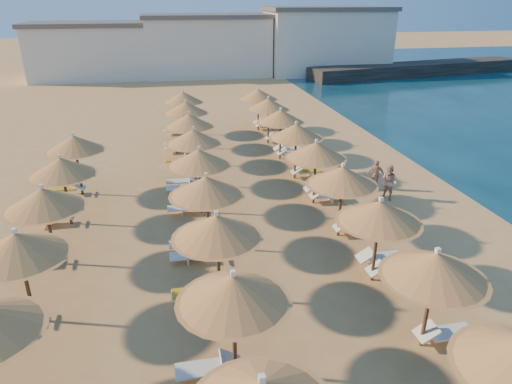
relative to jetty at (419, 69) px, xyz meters
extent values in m
plane|color=tan|center=(-27.45, -40.14, -0.75)|extent=(220.00, 220.00, 0.00)
cube|color=black|center=(0.00, 0.00, 0.00)|extent=(30.24, 9.08, 1.50)
cube|color=silver|center=(-39.70, 5.81, 2.25)|extent=(15.00, 8.00, 6.00)
cube|color=#59514C|center=(-39.70, 5.81, 5.50)|extent=(15.60, 8.48, 0.50)
cube|color=silver|center=(-26.30, 5.36, 2.65)|extent=(15.00, 8.00, 6.80)
cube|color=#59514C|center=(-26.30, 5.36, 6.30)|extent=(15.60, 8.48, 0.50)
cube|color=silver|center=(-11.12, 4.08, 3.05)|extent=(15.00, 8.00, 7.60)
cube|color=#59514C|center=(-11.12, 4.08, 7.10)|extent=(15.60, 8.48, 0.50)
cylinder|color=brown|center=(-25.33, -45.11, 0.54)|extent=(0.12, 0.12, 2.57)
cone|color=#A86330|center=(-25.33, -45.11, 1.95)|extent=(2.71, 2.71, 0.76)
cone|color=#A86330|center=(-25.33, -45.11, 1.63)|extent=(2.93, 2.93, 0.12)
cube|color=white|center=(-25.33, -45.11, 2.40)|extent=(0.12, 0.12, 0.14)
cylinder|color=brown|center=(-25.33, -41.75, 0.54)|extent=(0.12, 0.12, 2.57)
cone|color=#A86330|center=(-25.33, -41.75, 1.95)|extent=(2.71, 2.71, 0.76)
cone|color=#A86330|center=(-25.33, -41.75, 1.63)|extent=(2.93, 2.93, 0.12)
cube|color=white|center=(-25.33, -41.75, 2.40)|extent=(0.12, 0.12, 0.14)
cylinder|color=brown|center=(-25.33, -38.39, 0.54)|extent=(0.12, 0.12, 2.57)
cone|color=#A86330|center=(-25.33, -38.39, 1.95)|extent=(2.71, 2.71, 0.76)
cone|color=#A86330|center=(-25.33, -38.39, 1.63)|extent=(2.93, 2.93, 0.12)
cube|color=white|center=(-25.33, -38.39, 2.40)|extent=(0.12, 0.12, 0.14)
cylinder|color=brown|center=(-25.33, -35.04, 0.54)|extent=(0.12, 0.12, 2.57)
cone|color=#A86330|center=(-25.33, -35.04, 1.95)|extent=(2.71, 2.71, 0.76)
cone|color=#A86330|center=(-25.33, -35.04, 1.63)|extent=(2.93, 2.93, 0.12)
cube|color=white|center=(-25.33, -35.04, 2.40)|extent=(0.12, 0.12, 0.14)
cylinder|color=brown|center=(-25.33, -31.68, 0.54)|extent=(0.12, 0.12, 2.57)
cone|color=#A86330|center=(-25.33, -31.68, 1.95)|extent=(2.71, 2.71, 0.76)
cone|color=#A86330|center=(-25.33, -31.68, 1.63)|extent=(2.93, 2.93, 0.12)
cube|color=white|center=(-25.33, -31.68, 2.40)|extent=(0.12, 0.12, 0.14)
cylinder|color=brown|center=(-25.33, -28.32, 0.54)|extent=(0.12, 0.12, 2.57)
cone|color=#A86330|center=(-25.33, -28.32, 1.95)|extent=(2.71, 2.71, 0.76)
cone|color=#A86330|center=(-25.33, -28.32, 1.63)|extent=(2.93, 2.93, 0.12)
cube|color=white|center=(-25.33, -28.32, 2.40)|extent=(0.12, 0.12, 0.14)
cylinder|color=brown|center=(-25.33, -24.97, 0.54)|extent=(0.12, 0.12, 2.57)
cone|color=#A86330|center=(-25.33, -24.97, 1.95)|extent=(2.71, 2.71, 0.76)
cone|color=#A86330|center=(-25.33, -24.97, 1.63)|extent=(2.93, 2.93, 0.12)
cube|color=white|center=(-25.33, -24.97, 2.40)|extent=(0.12, 0.12, 0.14)
cylinder|color=brown|center=(-25.33, -21.61, 0.54)|extent=(0.12, 0.12, 2.57)
cone|color=#A86330|center=(-25.33, -21.61, 1.95)|extent=(2.71, 2.71, 0.76)
cone|color=#A86330|center=(-25.33, -21.61, 1.63)|extent=(2.93, 2.93, 0.12)
cube|color=white|center=(-25.33, -21.61, 2.40)|extent=(0.12, 0.12, 0.14)
cube|color=white|center=(-30.77, -48.46, 2.40)|extent=(0.12, 0.12, 0.14)
cylinder|color=brown|center=(-30.77, -45.11, 0.54)|extent=(0.12, 0.12, 2.57)
cone|color=#A86330|center=(-30.77, -45.11, 1.95)|extent=(2.71, 2.71, 0.76)
cone|color=#A86330|center=(-30.77, -45.11, 1.63)|extent=(2.93, 2.93, 0.12)
cube|color=white|center=(-30.77, -45.11, 2.40)|extent=(0.12, 0.12, 0.14)
cylinder|color=brown|center=(-30.77, -41.75, 0.54)|extent=(0.12, 0.12, 2.57)
cone|color=#A86330|center=(-30.77, -41.75, 1.95)|extent=(2.71, 2.71, 0.76)
cone|color=#A86330|center=(-30.77, -41.75, 1.63)|extent=(2.93, 2.93, 0.12)
cube|color=white|center=(-30.77, -41.75, 2.40)|extent=(0.12, 0.12, 0.14)
cylinder|color=brown|center=(-30.77, -38.39, 0.54)|extent=(0.12, 0.12, 2.57)
cone|color=#A86330|center=(-30.77, -38.39, 1.95)|extent=(2.71, 2.71, 0.76)
cone|color=#A86330|center=(-30.77, -38.39, 1.63)|extent=(2.93, 2.93, 0.12)
cube|color=white|center=(-30.77, -38.39, 2.40)|extent=(0.12, 0.12, 0.14)
cylinder|color=brown|center=(-30.77, -35.04, 0.54)|extent=(0.12, 0.12, 2.57)
cone|color=#A86330|center=(-30.77, -35.04, 1.95)|extent=(2.71, 2.71, 0.76)
cone|color=#A86330|center=(-30.77, -35.04, 1.63)|extent=(2.93, 2.93, 0.12)
cube|color=white|center=(-30.77, -35.04, 2.40)|extent=(0.12, 0.12, 0.14)
cylinder|color=brown|center=(-30.77, -31.68, 0.54)|extent=(0.12, 0.12, 2.57)
cone|color=#A86330|center=(-30.77, -31.68, 1.95)|extent=(2.71, 2.71, 0.76)
cone|color=#A86330|center=(-30.77, -31.68, 1.63)|extent=(2.93, 2.93, 0.12)
cube|color=white|center=(-30.77, -31.68, 2.40)|extent=(0.12, 0.12, 0.14)
cylinder|color=brown|center=(-30.77, -28.32, 0.54)|extent=(0.12, 0.12, 2.57)
cone|color=#A86330|center=(-30.77, -28.32, 1.95)|extent=(2.71, 2.71, 0.76)
cone|color=#A86330|center=(-30.77, -28.32, 1.63)|extent=(2.93, 2.93, 0.12)
cube|color=white|center=(-30.77, -28.32, 2.40)|extent=(0.12, 0.12, 0.14)
cylinder|color=brown|center=(-30.77, -24.97, 0.54)|extent=(0.12, 0.12, 2.57)
cone|color=#A86330|center=(-30.77, -24.97, 1.95)|extent=(2.71, 2.71, 0.76)
cone|color=#A86330|center=(-30.77, -24.97, 1.63)|extent=(2.93, 2.93, 0.12)
cube|color=white|center=(-30.77, -24.97, 2.40)|extent=(0.12, 0.12, 0.14)
cylinder|color=brown|center=(-30.77, -21.61, 0.54)|extent=(0.12, 0.12, 2.57)
cone|color=#A86330|center=(-30.77, -21.61, 1.95)|extent=(2.71, 2.71, 0.76)
cone|color=#A86330|center=(-30.77, -21.61, 1.63)|extent=(2.93, 2.93, 0.12)
cube|color=white|center=(-30.77, -21.61, 2.40)|extent=(0.12, 0.12, 0.14)
cylinder|color=brown|center=(-36.55, -41.75, 0.54)|extent=(0.12, 0.12, 2.57)
cone|color=#A86330|center=(-36.55, -41.75, 1.95)|extent=(2.71, 2.71, 0.76)
cone|color=#A86330|center=(-36.55, -41.75, 1.63)|extent=(2.93, 2.93, 0.12)
cube|color=white|center=(-36.55, -41.75, 2.40)|extent=(0.12, 0.12, 0.14)
cylinder|color=brown|center=(-36.55, -38.39, 0.54)|extent=(0.12, 0.12, 2.57)
cone|color=#A86330|center=(-36.55, -38.39, 1.95)|extent=(2.71, 2.71, 0.76)
cone|color=#A86330|center=(-36.55, -38.39, 1.63)|extent=(2.93, 2.93, 0.12)
cube|color=white|center=(-36.55, -38.39, 2.40)|extent=(0.12, 0.12, 0.14)
cylinder|color=brown|center=(-36.55, -35.04, 0.54)|extent=(0.12, 0.12, 2.57)
cone|color=#A86330|center=(-36.55, -35.04, 1.95)|extent=(2.71, 2.71, 0.76)
cone|color=#A86330|center=(-36.55, -35.04, 1.63)|extent=(2.93, 2.93, 0.12)
cube|color=white|center=(-36.55, -35.04, 2.40)|extent=(0.12, 0.12, 0.14)
cylinder|color=brown|center=(-36.55, -31.68, 0.54)|extent=(0.12, 0.12, 2.57)
cone|color=#A86330|center=(-36.55, -31.68, 1.95)|extent=(2.71, 2.71, 0.76)
cone|color=#A86330|center=(-36.55, -31.68, 1.63)|extent=(2.93, 2.93, 0.12)
cube|color=white|center=(-36.55, -31.68, 2.40)|extent=(0.12, 0.12, 0.14)
cube|color=white|center=(-24.43, -45.11, -0.43)|extent=(1.35, 0.59, 0.06)
cube|color=white|center=(-24.43, -45.11, -0.59)|extent=(0.06, 0.53, 0.32)
cube|color=white|center=(-25.22, -45.11, -0.29)|extent=(0.58, 0.59, 0.40)
cube|color=white|center=(-31.67, -45.11, -0.43)|extent=(1.35, 0.59, 0.06)
cube|color=white|center=(-31.67, -45.11, -0.59)|extent=(0.06, 0.53, 0.32)
cube|color=white|center=(-30.88, -45.11, -0.29)|extent=(0.58, 0.59, 0.40)
cube|color=white|center=(-24.43, -41.75, -0.43)|extent=(1.35, 0.59, 0.06)
cube|color=white|center=(-24.43, -41.75, -0.59)|extent=(0.06, 0.53, 0.32)
cube|color=white|center=(-25.22, -41.75, -0.29)|extent=(0.58, 0.59, 0.40)
cube|color=gold|center=(-24.43, -41.75, -0.38)|extent=(1.29, 0.55, 0.05)
cube|color=white|center=(-24.43, -40.85, -0.43)|extent=(1.35, 0.59, 0.06)
cube|color=white|center=(-24.43, -40.85, -0.59)|extent=(0.06, 0.53, 0.32)
cube|color=white|center=(-25.22, -40.85, -0.29)|extent=(0.58, 0.59, 0.40)
cube|color=white|center=(-31.67, -41.75, -0.43)|extent=(1.35, 0.59, 0.06)
cube|color=white|center=(-31.67, -41.75, -0.59)|extent=(0.06, 0.53, 0.32)
cube|color=white|center=(-30.88, -41.75, -0.29)|extent=(0.58, 0.59, 0.40)
cube|color=gold|center=(-31.67, -41.75, -0.38)|extent=(1.29, 0.55, 0.05)
cube|color=white|center=(-24.43, -38.39, -0.43)|extent=(1.35, 0.59, 0.06)
cube|color=white|center=(-24.43, -38.39, -0.59)|extent=(0.06, 0.53, 0.32)
cube|color=white|center=(-25.22, -38.39, -0.29)|extent=(0.58, 0.59, 0.40)
cube|color=white|center=(-31.67, -38.39, -0.43)|extent=(1.35, 0.59, 0.06)
cube|color=white|center=(-31.67, -38.39, -0.59)|extent=(0.06, 0.53, 0.32)
cube|color=white|center=(-30.88, -38.39, -0.29)|extent=(0.58, 0.59, 0.40)
cube|color=white|center=(-31.67, -39.29, -0.43)|extent=(1.35, 0.59, 0.06)
cube|color=white|center=(-31.67, -39.29, -0.59)|extent=(0.06, 0.53, 0.32)
cube|color=white|center=(-30.88, -39.29, -0.29)|extent=(0.58, 0.59, 0.40)
cube|color=white|center=(-24.43, -35.04, -0.43)|extent=(1.35, 0.59, 0.06)
cube|color=white|center=(-24.43, -35.04, -0.59)|extent=(0.06, 0.53, 0.32)
cube|color=white|center=(-25.22, -35.04, -0.29)|extent=(0.58, 0.59, 0.40)
cube|color=white|center=(-24.43, -34.14, -0.43)|extent=(1.35, 0.59, 0.06)
cube|color=white|center=(-24.43, -34.14, -0.59)|extent=(0.06, 0.53, 0.32)
cube|color=white|center=(-25.22, -34.14, -0.29)|extent=(0.58, 0.59, 0.40)
cube|color=white|center=(-31.67, -35.04, -0.43)|extent=(1.35, 0.59, 0.06)
cube|color=white|center=(-31.67, -35.04, -0.59)|extent=(0.06, 0.53, 0.32)
cube|color=white|center=(-30.88, -35.04, -0.29)|extent=(0.58, 0.59, 0.40)
cube|color=white|center=(-24.43, -31.68, -0.43)|extent=(1.35, 0.59, 0.06)
cube|color=white|center=(-24.43, -31.68, -0.59)|extent=(0.06, 0.53, 0.32)
cube|color=white|center=(-25.22, -31.68, -0.29)|extent=(0.58, 0.59, 0.40)
cube|color=gold|center=(-24.43, -31.68, -0.38)|extent=(1.29, 0.55, 0.05)
cube|color=white|center=(-31.67, -31.68, -0.43)|extent=(1.35, 0.59, 0.06)
cube|color=white|center=(-31.67, -31.68, -0.59)|extent=(0.06, 0.53, 0.32)
cube|color=white|center=(-30.88, -31.68, -0.29)|extent=(0.58, 0.59, 0.40)
cube|color=white|center=(-31.67, -32.58, -0.43)|extent=(1.35, 0.59, 0.06)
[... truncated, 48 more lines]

